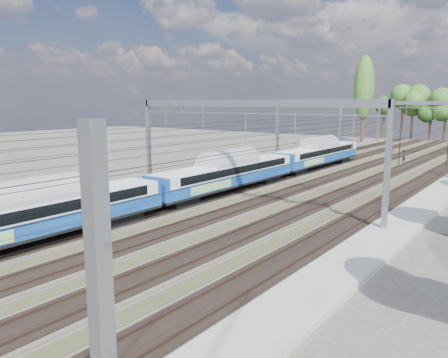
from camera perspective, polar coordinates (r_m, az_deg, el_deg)
The scene contains 7 objects.
track_bed at distance 49.73m, azimuth 12.55°, elevation -0.32°, with size 21.00×130.00×0.34m.
platform at distance 22.93m, azimuth 13.76°, elevation -12.41°, with size 3.00×70.00×0.30m, color gray.
catenary at distance 55.99m, azimuth 16.41°, elevation 7.14°, with size 25.65×130.00×9.00m.
poplar at distance 103.64m, azimuth 17.84°, elevation 11.22°, with size 4.40×4.40×19.04m.
emu_train at distance 41.64m, azimuth 0.27°, elevation 1.28°, with size 2.88×61.02×4.22m.
worker at distance 69.53m, azimuth 22.46°, elevation 2.77°, with size 0.71×0.47×1.95m, color black.
signal_near at distance 65.26m, azimuth 22.00°, elevation 4.48°, with size 0.37×0.34×5.30m.
Camera 1 is at (20.14, 0.37, 8.77)m, focal length 35.00 mm.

